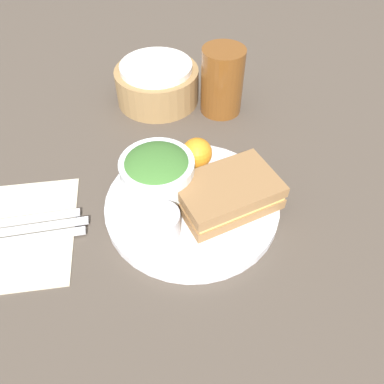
{
  "coord_description": "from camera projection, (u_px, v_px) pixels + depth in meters",
  "views": [
    {
      "loc": [
        -0.05,
        -0.37,
        0.45
      ],
      "look_at": [
        0.0,
        0.0,
        0.04
      ],
      "focal_mm": 35.0,
      "sensor_mm": 36.0,
      "label": 1
    }
  ],
  "objects": [
    {
      "name": "plate",
      "position": [
        192.0,
        204.0,
        0.57
      ],
      "size": [
        0.26,
        0.26,
        0.02
      ],
      "primitive_type": "cylinder",
      "color": "silver",
      "rests_on": "ground_plane"
    },
    {
      "name": "drink_glass",
      "position": [
        222.0,
        81.0,
        0.71
      ],
      "size": [
        0.08,
        0.08,
        0.13
      ],
      "primitive_type": "cylinder",
      "color": "brown",
      "rests_on": "ground_plane"
    },
    {
      "name": "spoon",
      "position": [
        29.0,
        219.0,
        0.56
      ],
      "size": [
        0.15,
        0.02,
        0.01
      ],
      "primitive_type": "cube",
      "rotation": [
        0.0,
        0.0,
        3.19
      ],
      "color": "silver",
      "rests_on": "napkin"
    },
    {
      "name": "knife",
      "position": [
        27.0,
        229.0,
        0.54
      ],
      "size": [
        0.18,
        0.02,
        0.01
      ],
      "primitive_type": "cube",
      "rotation": [
        0.0,
        0.0,
        3.19
      ],
      "color": "silver",
      "rests_on": "napkin"
    },
    {
      "name": "ground_plane",
      "position": [
        192.0,
        208.0,
        0.58
      ],
      "size": [
        4.0,
        4.0,
        0.0
      ],
      "primitive_type": "plane",
      "color": "#4C4238"
    },
    {
      "name": "fork",
      "position": [
        26.0,
        239.0,
        0.53
      ],
      "size": [
        0.17,
        0.02,
        0.01
      ],
      "primitive_type": "cube",
      "rotation": [
        0.0,
        0.0,
        3.19
      ],
      "color": "silver",
      "rests_on": "napkin"
    },
    {
      "name": "napkin",
      "position": [
        28.0,
        231.0,
        0.55
      ],
      "size": [
        0.13,
        0.2,
        0.0
      ],
      "primitive_type": "cube",
      "color": "beige",
      "rests_on": "ground_plane"
    },
    {
      "name": "sandwich",
      "position": [
        227.0,
        193.0,
        0.55
      ],
      "size": [
        0.17,
        0.14,
        0.04
      ],
      "color": "olive",
      "rests_on": "plate"
    },
    {
      "name": "salad_bowl",
      "position": [
        157.0,
        173.0,
        0.56
      ],
      "size": [
        0.11,
        0.11,
        0.07
      ],
      "color": "white",
      "rests_on": "plate"
    },
    {
      "name": "dressing_cup",
      "position": [
        161.0,
        223.0,
        0.51
      ],
      "size": [
        0.05,
        0.05,
        0.04
      ],
      "primitive_type": "cylinder",
      "color": "#B7B7BC",
      "rests_on": "plate"
    },
    {
      "name": "bread_basket",
      "position": [
        157.0,
        83.0,
        0.75
      ],
      "size": [
        0.17,
        0.17,
        0.08
      ],
      "color": "#997547",
      "rests_on": "ground_plane"
    },
    {
      "name": "orange_wedge",
      "position": [
        197.0,
        153.0,
        0.6
      ],
      "size": [
        0.05,
        0.05,
        0.05
      ],
      "primitive_type": "sphere",
      "color": "orange",
      "rests_on": "plate"
    }
  ]
}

